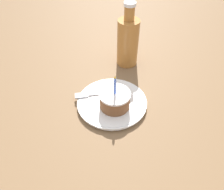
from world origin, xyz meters
The scene contains 5 objects.
ground_plane centered at (0.00, 0.00, -0.02)m, with size 2.40×2.40×0.04m.
plate centered at (0.01, 0.02, 0.01)m, with size 0.23×0.23×0.02m.
cake_slice centered at (0.03, 0.01, 0.04)m, with size 0.10×0.10×0.13m.
fork centered at (-0.05, 0.01, 0.02)m, with size 0.13×0.12×0.00m.
bottle centered at (-0.07, 0.25, 0.10)m, with size 0.08×0.08×0.25m.
Camera 1 is at (0.30, -0.40, 0.54)m, focal length 35.00 mm.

